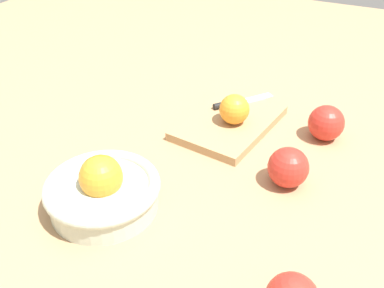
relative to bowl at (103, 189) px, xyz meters
The scene contains 7 objects.
ground_plane 0.22m from the bowl, 35.06° to the right, with size 2.40×2.40×0.00m, color tan.
bowl is the anchor object (origin of this frame).
cutting_board 0.35m from the bowl, 15.40° to the right, with size 0.25×0.17×0.02m, color tan.
orange_on_board 0.34m from the bowl, 17.88° to the right, with size 0.06×0.06×0.06m, color orange.
knife 0.41m from the bowl, 11.10° to the right, with size 0.13×0.11×0.01m.
apple_front_center 0.32m from the bowl, 52.87° to the right, with size 0.07×0.07×0.07m, color red.
apple_front_right 0.47m from the bowl, 37.25° to the right, with size 0.07×0.07×0.07m, color red.
Camera 1 is at (-0.61, -0.25, 0.50)m, focal length 40.43 mm.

